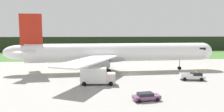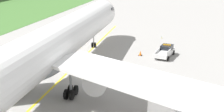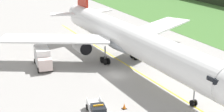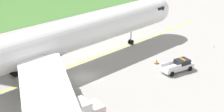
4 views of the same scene
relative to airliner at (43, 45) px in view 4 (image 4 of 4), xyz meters
The scene contains 6 objects.
ground 7.85m from the airliner, 45.91° to the right, with size 320.00×320.00×0.00m, color #999693.
taxiway_centerline_main 5.25m from the airliner, ahead, with size 78.58×0.30×0.01m, color yellow.
airliner is the anchor object (origin of this frame).
ops_pickup_truck 21.43m from the airliner, 37.01° to the right, with size 5.73×2.98×1.94m.
apron_cone 19.04m from the airliner, 27.42° to the right, with size 0.64×0.64×0.80m.
taxiway_edge_light_east 31.98m from the airliner, 19.97° to the right, with size 0.12×0.12×0.42m.
Camera 4 is at (-30.16, -40.11, 24.86)m, focal length 58.14 mm.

